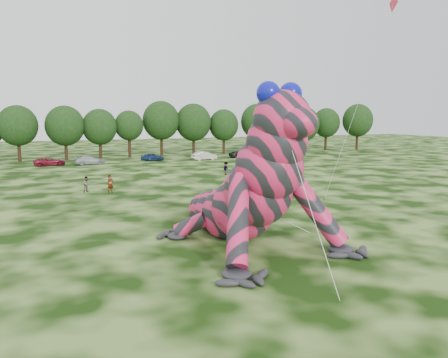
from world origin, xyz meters
TOP-DOWN VIEW (x-y plane):
  - ground at (0.00, 0.00)m, footprint 240.00×240.00m
  - inflatable_gecko at (-1.67, 0.84)m, footprint 19.77×22.13m
  - flying_kite at (13.59, 4.81)m, footprint 3.38×5.43m
  - tree_6 at (-17.56, 56.68)m, footprint 6.52×5.86m
  - tree_7 at (-10.08, 56.80)m, footprint 6.68×6.01m
  - tree_8 at (-4.22, 56.99)m, footprint 6.14×5.53m
  - tree_9 at (1.06, 57.35)m, footprint 5.27×4.74m
  - tree_10 at (7.40, 58.58)m, footprint 7.09×6.38m
  - tree_11 at (13.79, 58.20)m, footprint 7.01×6.31m
  - tree_12 at (20.01, 57.74)m, footprint 5.99×5.39m
  - tree_13 at (27.13, 57.13)m, footprint 6.83×6.15m
  - tree_14 at (33.46, 58.72)m, footprint 6.82×6.14m
  - tree_15 at (38.47, 57.77)m, footprint 7.17×6.45m
  - tree_16 at (45.45, 59.37)m, footprint 6.26×5.63m
  - tree_17 at (51.95, 56.66)m, footprint 6.98×6.28m
  - car_2 at (-12.79, 48.31)m, footprint 5.02×3.02m
  - car_3 at (-6.84, 47.72)m, footprint 4.78×2.20m
  - car_4 at (3.65, 49.64)m, footprint 4.22×2.39m
  - car_5 at (12.44, 47.89)m, footprint 4.78×2.48m
  - car_6 at (20.42, 49.75)m, footprint 4.73×2.39m
  - car_7 at (29.61, 48.80)m, footprint 5.37×2.91m
  - spectator_3 at (12.51, 28.99)m, footprint 0.52×0.98m
  - spectator_2 at (8.98, 28.61)m, footprint 1.28×1.18m
  - spectator_0 at (-6.94, 20.06)m, footprint 0.79×0.66m
  - spectator_1 at (-9.11, 21.56)m, footprint 1.01×0.96m
  - spectator_5 at (4.76, 16.70)m, footprint 1.59×0.89m

SIDE VIEW (x-z plane):
  - ground at x=0.00m, z-range 0.00..0.00m
  - car_6 at x=20.42m, z-range 0.00..1.28m
  - car_2 at x=-12.79m, z-range 0.00..1.31m
  - car_3 at x=-6.84m, z-range 0.00..1.35m
  - car_4 at x=3.65m, z-range 0.00..1.35m
  - car_7 at x=29.61m, z-range 0.00..1.48m
  - car_5 at x=12.44m, z-range 0.00..1.50m
  - spectator_3 at x=12.51m, z-range 0.00..1.59m
  - spectator_5 at x=4.76m, z-range 0.00..1.63m
  - spectator_1 at x=-9.11m, z-range 0.00..1.64m
  - spectator_2 at x=8.98m, z-range 0.00..1.72m
  - spectator_0 at x=-6.94m, z-range 0.00..1.87m
  - tree_9 at x=1.06m, z-range 0.00..8.68m
  - tree_8 at x=-4.22m, z-range 0.00..8.94m
  - tree_12 at x=20.01m, z-range 0.00..8.97m
  - tree_16 at x=45.45m, z-range 0.00..9.37m
  - tree_14 at x=33.46m, z-range 0.00..9.40m
  - tree_7 at x=-10.08m, z-range 0.00..9.48m
  - tree_6 at x=-17.56m, z-range 0.00..9.49m
  - inflatable_gecko at x=-1.67m, z-range 0.00..9.63m
  - tree_15 at x=38.47m, z-range 0.00..9.63m
  - tree_11 at x=13.79m, z-range 0.00..10.07m
  - tree_13 at x=27.13m, z-range 0.00..10.13m
  - tree_17 at x=51.95m, z-range 0.00..10.30m
  - tree_10 at x=7.40m, z-range 0.00..10.50m
  - flying_kite at x=13.59m, z-range 6.57..24.29m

